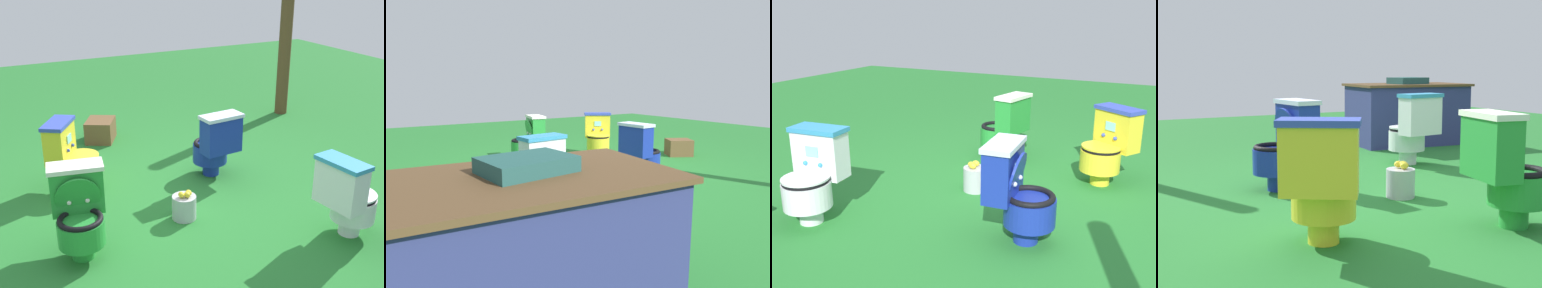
% 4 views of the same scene
% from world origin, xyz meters
% --- Properties ---
extents(ground, '(14.00, 14.00, 0.00)m').
position_xyz_m(ground, '(0.00, 0.00, 0.00)').
color(ground, '#26752D').
extents(toilet_green, '(0.56, 0.49, 0.73)m').
position_xyz_m(toilet_green, '(0.45, -1.04, 0.37)').
color(toilet_green, green).
rests_on(toilet_green, ground).
extents(toilet_white, '(0.45, 0.53, 0.73)m').
position_xyz_m(toilet_white, '(1.21, 1.01, 0.37)').
color(toilet_white, white).
rests_on(toilet_white, ground).
extents(toilet_yellow, '(0.60, 0.63, 0.73)m').
position_xyz_m(toilet_yellow, '(-0.69, -0.81, 0.37)').
color(toilet_yellow, yellow).
rests_on(toilet_yellow, ground).
extents(toilet_blue, '(0.53, 0.45, 0.73)m').
position_xyz_m(toilet_blue, '(-0.32, 0.61, 0.37)').
color(toilet_blue, '#192D9E').
rests_on(toilet_blue, ground).
extents(vendor_table, '(1.54, 1.00, 0.85)m').
position_xyz_m(vendor_table, '(2.04, 2.31, 0.39)').
color(vendor_table, navy).
rests_on(vendor_table, ground).
extents(lemon_bucket, '(0.22, 0.22, 0.28)m').
position_xyz_m(lemon_bucket, '(0.33, -0.07, 0.12)').
color(lemon_bucket, '#B7B7BF').
rests_on(lemon_bucket, ground).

